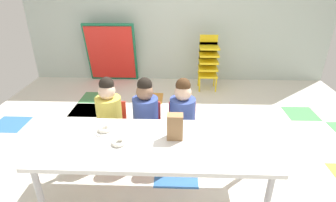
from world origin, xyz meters
name	(u,v)px	position (x,y,z in m)	size (l,w,h in m)	color
ground_plane	(176,148)	(0.00, 0.00, -0.01)	(5.47, 4.64, 0.02)	silver
back_wall	(178,9)	(0.00, 2.32, 1.28)	(5.47, 0.10, 2.56)	#B2C1B7
craft_table	(155,147)	(-0.18, -0.77, 0.55)	(1.88, 0.74, 0.60)	white
seated_child_near_camera	(109,111)	(-0.70, -0.17, 0.55)	(0.32, 0.31, 0.92)	red
seated_child_middle_seat	(146,112)	(-0.32, -0.17, 0.55)	(0.32, 0.31, 0.92)	red
seated_child_far_right	(182,112)	(0.05, -0.17, 0.55)	(0.34, 0.34, 0.92)	red
kid_chair_yellow_stack	(208,60)	(0.52, 1.83, 0.52)	(0.32, 0.30, 0.92)	yellow
folded_activity_table	(111,53)	(-1.21, 2.12, 0.54)	(0.90, 0.29, 1.09)	#19724C
paper_bag_brown	(175,127)	(-0.02, -0.71, 0.71)	(0.13, 0.09, 0.22)	#9E754C
paper_plate_near_edge	(105,131)	(-0.62, -0.63, 0.60)	(0.18, 0.18, 0.01)	white
paper_plate_center_table	(135,136)	(-0.35, -0.70, 0.60)	(0.18, 0.18, 0.01)	white
donut_powdered_on_plate	(105,129)	(-0.62, -0.63, 0.62)	(0.12, 0.12, 0.03)	white
donut_powdered_loose	(119,142)	(-0.46, -0.82, 0.61)	(0.12, 0.12, 0.03)	white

